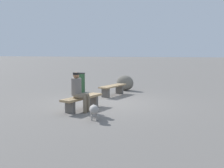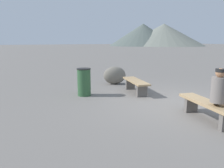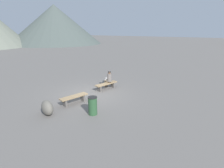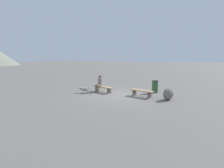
% 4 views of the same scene
% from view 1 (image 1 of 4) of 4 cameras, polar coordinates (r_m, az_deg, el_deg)
% --- Properties ---
extents(ground, '(210.00, 210.00, 0.06)m').
position_cam_1_polar(ground, '(10.20, -1.69, -4.12)').
color(ground, slate).
extents(bench_left, '(1.74, 0.80, 0.45)m').
position_cam_1_polar(bench_left, '(11.80, 0.18, -0.88)').
color(bench_left, '#605B56').
rests_on(bench_left, ground).
extents(bench_right, '(1.85, 0.78, 0.44)m').
position_cam_1_polar(bench_right, '(8.95, -6.31, -3.34)').
color(bench_right, '#605B56').
rests_on(bench_right, ground).
extents(seated_person, '(0.40, 0.62, 1.26)m').
position_cam_1_polar(seated_person, '(8.60, -7.15, -1.11)').
color(seated_person, slate).
rests_on(seated_person, ground).
extents(dog, '(0.71, 0.48, 0.45)m').
position_cam_1_polar(dog, '(7.58, -3.84, -5.49)').
color(dog, gray).
rests_on(dog, ground).
extents(trash_bin, '(0.47, 0.47, 0.93)m').
position_cam_1_polar(trash_bin, '(12.85, -6.77, 0.32)').
color(trash_bin, '#2D5633').
rests_on(trash_bin, ground).
extents(boulder, '(0.79, 1.07, 0.75)m').
position_cam_1_polar(boulder, '(13.44, 2.77, 0.25)').
color(boulder, '#6B665B').
rests_on(boulder, ground).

